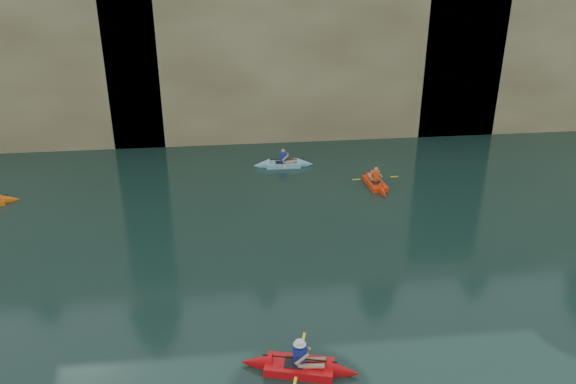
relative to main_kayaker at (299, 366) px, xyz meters
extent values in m
cube|color=tan|center=(1.62, 29.19, 5.83)|extent=(70.00, 16.00, 12.00)
cube|color=tan|center=(3.62, 21.79, 5.53)|extent=(24.00, 2.40, 11.40)
cube|color=black|center=(-2.38, 21.14, 1.43)|extent=(3.50, 1.00, 3.20)
cube|color=black|center=(11.62, 21.14, 2.08)|extent=(5.00, 1.00, 4.50)
cube|color=red|center=(0.00, 0.00, -0.02)|extent=(2.81, 1.53, 0.31)
cone|color=red|center=(1.22, -0.34, -0.02)|extent=(1.13, 1.03, 0.80)
cone|color=red|center=(-1.22, 0.34, -0.02)|extent=(1.13, 1.03, 0.80)
cube|color=black|center=(-0.14, 0.04, 0.10)|extent=(0.66, 0.63, 0.04)
cube|color=navy|center=(0.00, 0.00, 0.40)|extent=(0.39, 0.31, 0.51)
sphere|color=tan|center=(0.00, 0.00, 0.77)|extent=(0.21, 0.21, 0.21)
cylinder|color=black|center=(0.00, 0.00, 0.27)|extent=(2.07, 0.61, 0.04)
cube|color=yellow|center=(0.26, 0.94, 0.27)|extent=(0.19, 0.43, 0.02)
cube|color=yellow|center=(-0.26, -0.94, 0.27)|extent=(0.19, 0.43, 0.02)
cylinder|color=white|center=(0.00, 0.00, 0.81)|extent=(0.37, 0.37, 0.10)
cone|color=orange|center=(-12.11, 13.31, -0.05)|extent=(0.96, 0.87, 0.69)
cube|color=#F2340E|center=(5.78, 13.15, -0.03)|extent=(0.95, 2.66, 0.28)
cone|color=#F2340E|center=(5.70, 14.38, -0.03)|extent=(0.81, 0.97, 0.76)
cone|color=#F2340E|center=(5.86, 11.92, -0.03)|extent=(0.81, 0.97, 0.76)
cube|color=black|center=(5.79, 13.00, 0.07)|extent=(0.51, 0.58, 0.04)
cube|color=#FB4D15|center=(5.78, 13.15, 0.37)|extent=(0.24, 0.36, 0.50)
sphere|color=tan|center=(5.78, 13.15, 0.73)|extent=(0.21, 0.21, 0.21)
cylinder|color=black|center=(5.78, 13.15, 0.24)|extent=(0.18, 2.23, 0.04)
cube|color=yellow|center=(4.77, 13.08, 0.24)|extent=(0.42, 0.11, 0.02)
cube|color=yellow|center=(6.79, 13.21, 0.24)|extent=(0.42, 0.11, 0.02)
cube|color=#80C1D7|center=(1.41, 16.42, -0.03)|extent=(2.62, 0.89, 0.28)
cone|color=#80C1D7|center=(2.63, 16.38, -0.03)|extent=(0.94, 0.81, 0.77)
cone|color=#80C1D7|center=(0.19, 16.46, -0.03)|extent=(0.94, 0.81, 0.77)
cube|color=black|center=(1.26, 16.42, 0.08)|extent=(0.57, 0.50, 0.04)
cube|color=navy|center=(1.41, 16.42, 0.38)|extent=(0.36, 0.24, 0.52)
sphere|color=tan|center=(1.41, 16.42, 0.76)|extent=(0.22, 0.22, 0.22)
cylinder|color=black|center=(1.41, 16.42, 0.25)|extent=(2.29, 0.11, 0.04)
cube|color=yellow|center=(1.44, 17.46, 0.25)|extent=(0.09, 0.42, 0.02)
cube|color=yellow|center=(1.37, 15.37, 0.25)|extent=(0.09, 0.42, 0.02)
camera|label=1|loc=(-1.87, -12.63, 11.05)|focal=35.00mm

